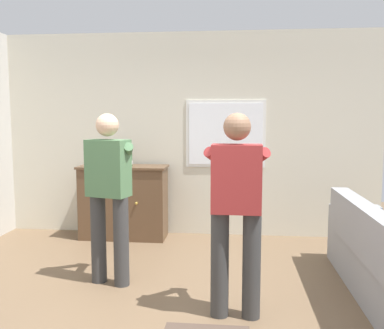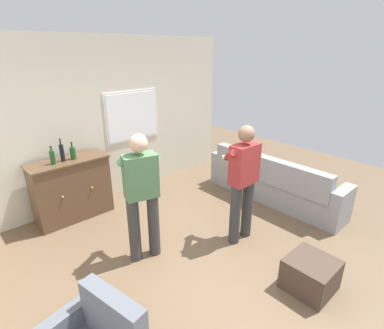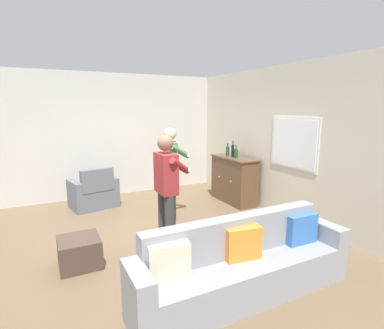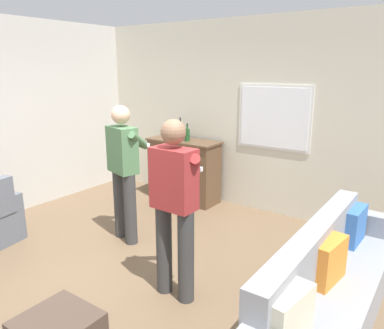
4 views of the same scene
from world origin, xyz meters
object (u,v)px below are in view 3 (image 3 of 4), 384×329
at_px(bottle_spirits_clear, 236,153).
at_px(person_standing_right, 167,189).
at_px(bottle_wine_green, 228,151).
at_px(person_standing_left, 171,169).
at_px(ottoman, 80,252).
at_px(armchair, 94,194).
at_px(sideboard_cabinet, 234,179).
at_px(couch, 244,267).
at_px(bottle_liquor_amber, 233,150).

bearing_deg(bottle_spirits_clear, person_standing_right, -56.58).
xyz_separation_m(bottle_wine_green, person_standing_left, (0.50, -1.56, -0.16)).
xyz_separation_m(ottoman, person_standing_right, (0.17, 1.17, 0.75)).
relative_size(armchair, sideboard_cabinet, 0.83).
relative_size(couch, bottle_liquor_amber, 7.31).
bearing_deg(person_standing_right, bottle_liquor_amber, 125.86).
relative_size(sideboard_cabinet, person_standing_left, 0.71).
height_order(bottle_wine_green, ottoman, bottle_wine_green).
distance_m(sideboard_cabinet, ottoman, 3.62).
height_order(sideboard_cabinet, person_standing_left, person_standing_left).
bearing_deg(bottle_spirits_clear, couch, -33.50).
height_order(couch, person_standing_left, person_standing_left).
distance_m(armchair, person_standing_left, 1.85).
height_order(bottle_liquor_amber, bottle_spirits_clear, bottle_liquor_amber).
bearing_deg(bottle_liquor_amber, person_standing_right, -54.14).
height_order(couch, bottle_spirits_clear, bottle_spirits_clear).
xyz_separation_m(armchair, bottle_liquor_amber, (0.92, 2.78, 0.84)).
bearing_deg(armchair, ottoman, -13.75).
height_order(sideboard_cabinet, bottle_liquor_amber, bottle_liquor_amber).
bearing_deg(bottle_wine_green, person_standing_left, -72.35).
xyz_separation_m(couch, armchair, (-3.81, -0.95, -0.05)).
bearing_deg(sideboard_cabinet, ottoman, -68.15).
distance_m(armchair, bottle_spirits_clear, 3.07).
xyz_separation_m(sideboard_cabinet, bottle_spirits_clear, (0.09, -0.02, 0.59)).
bearing_deg(couch, person_standing_right, -165.19).
height_order(armchair, bottle_wine_green, bottle_wine_green).
bearing_deg(bottle_wine_green, bottle_spirits_clear, 1.44).
bearing_deg(person_standing_left, sideboard_cabinet, 100.14).
relative_size(bottle_liquor_amber, ottoman, 0.68).
bearing_deg(armchair, bottle_spirits_clear, 68.80).
height_order(couch, ottoman, couch).
xyz_separation_m(sideboard_cabinet, bottle_liquor_amber, (-0.06, -0.00, 0.63)).
relative_size(person_standing_left, person_standing_right, 1.00).
xyz_separation_m(sideboard_cabinet, person_standing_right, (1.52, -2.18, 0.44)).
distance_m(armchair, ottoman, 2.39).
bearing_deg(armchair, couch, 13.99).
relative_size(armchair, person_standing_left, 0.59).
distance_m(bottle_wine_green, bottle_spirits_clear, 0.30).
relative_size(couch, person_standing_right, 1.52).
height_order(couch, person_standing_right, person_standing_right).
distance_m(armchair, person_standing_right, 2.65).
height_order(couch, armchair, couch).
relative_size(couch, bottle_spirits_clear, 9.40).
distance_m(bottle_wine_green, ottoman, 3.78).
distance_m(armchair, bottle_liquor_amber, 3.05).
height_order(armchair, ottoman, armchair).
bearing_deg(person_standing_left, ottoman, -58.94).
relative_size(bottle_spirits_clear, person_standing_right, 0.16).
relative_size(bottle_spirits_clear, person_standing_left, 0.16).
bearing_deg(sideboard_cabinet, armchair, -109.35).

